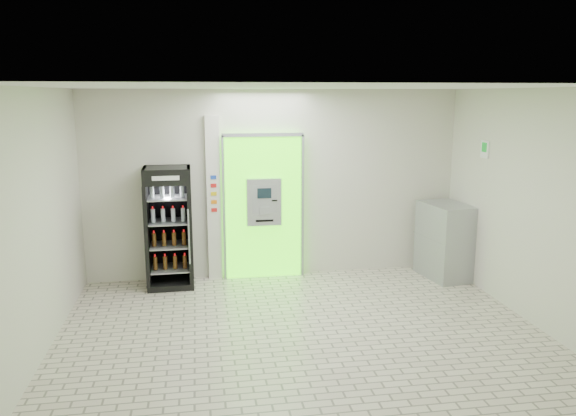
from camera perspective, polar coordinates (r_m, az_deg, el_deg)
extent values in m
plane|color=beige|center=(7.07, 1.57, -12.91)|extent=(6.00, 6.00, 0.00)
plane|color=beige|center=(9.02, -1.35, 2.43)|extent=(6.00, 0.00, 6.00)
plane|color=beige|center=(4.26, 8.03, -8.14)|extent=(6.00, 0.00, 6.00)
plane|color=beige|center=(6.72, -24.38, -1.75)|extent=(0.00, 5.00, 5.00)
plane|color=beige|center=(7.73, 24.04, -0.10)|extent=(0.00, 5.00, 5.00)
plane|color=white|center=(6.44, 1.71, 12.20)|extent=(6.00, 6.00, 0.00)
cube|color=#41E90D|center=(8.99, -2.54, 0.13)|extent=(1.20, 0.12, 2.30)
cube|color=gray|center=(8.76, -2.55, 7.43)|extent=(1.28, 0.04, 0.06)
cube|color=gray|center=(8.87, -6.53, -0.09)|extent=(0.04, 0.04, 2.30)
cube|color=gray|center=(9.01, 1.49, 0.17)|extent=(0.04, 0.04, 2.30)
cube|color=black|center=(9.10, -1.84, -3.94)|extent=(0.62, 0.01, 0.67)
cube|color=black|center=(8.77, -4.76, 5.31)|extent=(0.22, 0.01, 0.18)
cube|color=#9A9DA1|center=(8.86, -2.46, 0.62)|extent=(0.55, 0.12, 0.75)
cube|color=black|center=(8.77, -2.42, 1.50)|extent=(0.22, 0.01, 0.16)
cube|color=gray|center=(8.82, -2.41, -0.29)|extent=(0.16, 0.01, 0.12)
cube|color=black|center=(8.81, -1.38, 0.77)|extent=(0.09, 0.01, 0.02)
cube|color=black|center=(8.86, -2.40, -1.30)|extent=(0.28, 0.01, 0.03)
cube|color=silver|center=(8.92, -7.54, 0.94)|extent=(0.22, 0.10, 2.60)
cube|color=#193FB2|center=(8.81, -7.59, 3.11)|extent=(0.09, 0.01, 0.06)
cube|color=red|center=(8.83, -7.57, 2.27)|extent=(0.09, 0.01, 0.06)
cube|color=yellow|center=(8.85, -7.55, 1.44)|extent=(0.09, 0.01, 0.06)
cube|color=orange|center=(8.88, -7.53, 0.62)|extent=(0.09, 0.01, 0.06)
cube|color=red|center=(8.90, -7.50, -0.20)|extent=(0.09, 0.01, 0.06)
cube|color=black|center=(8.74, -12.00, -1.95)|extent=(0.71, 0.64, 1.85)
cube|color=black|center=(9.02, -11.92, -1.53)|extent=(0.69, 0.06, 1.85)
cube|color=#BE0A0C|center=(8.28, -12.33, 2.98)|extent=(0.68, 0.02, 0.22)
cube|color=white|center=(8.28, -12.33, 2.97)|extent=(0.39, 0.01, 0.06)
cube|color=black|center=(8.98, -11.77, -7.42)|extent=(0.71, 0.64, 0.09)
cylinder|color=gray|center=(8.42, -10.04, -2.90)|extent=(0.02, 0.02, 0.83)
cube|color=gray|center=(8.91, -11.83, -6.01)|extent=(0.59, 0.55, 0.02)
cube|color=gray|center=(8.81, -11.93, -3.71)|extent=(0.59, 0.55, 0.02)
cube|color=gray|center=(8.72, -12.03, -1.36)|extent=(0.59, 0.55, 0.02)
cube|color=gray|center=(8.65, -12.13, 1.03)|extent=(0.59, 0.55, 0.02)
cube|color=#9A9DA1|center=(9.39, 15.70, -3.22)|extent=(0.73, 0.99, 1.21)
cube|color=gray|center=(9.25, 14.01, -2.96)|extent=(0.14, 0.88, 0.01)
cube|color=white|center=(8.83, 19.37, 5.65)|extent=(0.02, 0.22, 0.26)
cube|color=#0C8421|center=(8.82, 19.31, 5.84)|extent=(0.00, 0.14, 0.14)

